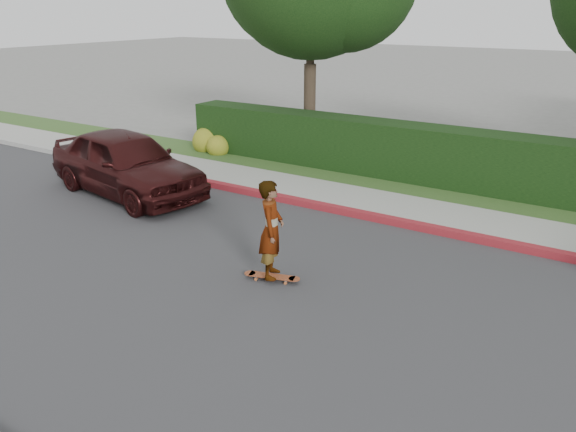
# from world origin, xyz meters

# --- Properties ---
(ground) EXTENTS (120.00, 120.00, 0.00)m
(ground) POSITION_xyz_m (0.00, 0.00, 0.00)
(ground) COLOR slate
(ground) RESTS_ON ground
(road) EXTENTS (60.00, 8.00, 0.01)m
(road) POSITION_xyz_m (0.00, 0.00, 0.01)
(road) COLOR #2D2D30
(road) RESTS_ON ground
(curb_far) EXTENTS (60.00, 0.20, 0.15)m
(curb_far) POSITION_xyz_m (0.00, 4.10, 0.07)
(curb_far) COLOR #9E9E99
(curb_far) RESTS_ON ground
(curb_red_section) EXTENTS (12.00, 0.21, 0.15)m
(curb_red_section) POSITION_xyz_m (-5.00, 4.10, 0.08)
(curb_red_section) COLOR maroon
(curb_red_section) RESTS_ON ground
(sidewalk_far) EXTENTS (60.00, 1.60, 0.12)m
(sidewalk_far) POSITION_xyz_m (0.00, 5.00, 0.06)
(sidewalk_far) COLOR gray
(sidewalk_far) RESTS_ON ground
(planting_strip) EXTENTS (60.00, 1.60, 0.10)m
(planting_strip) POSITION_xyz_m (0.00, 6.60, 0.05)
(planting_strip) COLOR #2D4C1E
(planting_strip) RESTS_ON ground
(hedge) EXTENTS (15.00, 1.00, 1.50)m
(hedge) POSITION_xyz_m (-3.00, 7.20, 0.75)
(hedge) COLOR black
(hedge) RESTS_ON ground
(flowering_shrub) EXTENTS (1.40, 1.00, 0.90)m
(flowering_shrub) POSITION_xyz_m (-10.01, 6.74, 0.33)
(flowering_shrub) COLOR #2D4C19
(flowering_shrub) RESTS_ON ground
(skateboard) EXTENTS (0.97, 0.46, 0.09)m
(skateboard) POSITION_xyz_m (-3.57, 0.60, 0.08)
(skateboard) COLOR #B25F31
(skateboard) RESTS_ON ground
(skateboarder) EXTENTS (0.61, 0.71, 1.65)m
(skateboarder) POSITION_xyz_m (-3.57, 0.60, 0.92)
(skateboarder) COLOR white
(skateboarder) RESTS_ON skateboard
(car_maroon) EXTENTS (4.84, 2.60, 1.57)m
(car_maroon) POSITION_xyz_m (-9.11, 2.58, 0.78)
(car_maroon) COLOR #361111
(car_maroon) RESTS_ON ground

